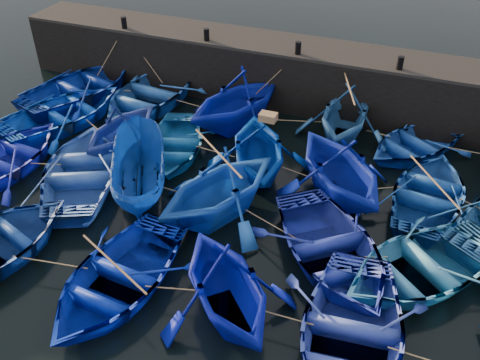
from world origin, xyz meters
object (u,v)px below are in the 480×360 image
(boat_0, at_px, (81,87))
(boat_8, at_px, (175,144))
(boat_13, at_px, (4,158))
(wooden_crate, at_px, (268,117))

(boat_0, distance_m, boat_8, 6.41)
(boat_8, xyz_separation_m, boat_13, (-5.18, -3.18, 0.08))
(boat_13, distance_m, wooden_crate, 9.57)
(boat_8, height_order, boat_13, boat_13)
(boat_8, bearing_deg, boat_13, -167.13)
(boat_13, height_order, wooden_crate, wooden_crate)
(boat_8, distance_m, wooden_crate, 4.18)
(boat_13, relative_size, wooden_crate, 9.01)
(boat_8, relative_size, wooden_crate, 7.72)
(boat_0, distance_m, wooden_crate, 10.11)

